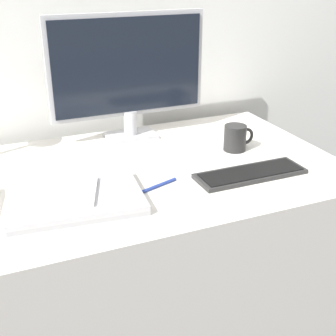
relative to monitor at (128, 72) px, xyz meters
The scene contains 7 objects.
desk 0.65m from the monitor, 108.76° to the right, with size 1.22×0.72×0.73m.
monitor is the anchor object (origin of this frame).
keyboard 0.52m from the monitor, 64.16° to the right, with size 0.32×0.10×0.01m.
laptop 0.53m from the monitor, 125.30° to the right, with size 0.35×0.26×0.03m.
ereader 0.52m from the monitor, 127.10° to the right, with size 0.17×0.19×0.01m.
coffee_mug 0.40m from the monitor, 42.15° to the right, with size 0.10×0.07×0.08m.
pen 0.46m from the monitor, 98.94° to the right, with size 0.13×0.05×0.01m.
Camera 1 is at (-0.38, -1.02, 1.28)m, focal length 50.00 mm.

